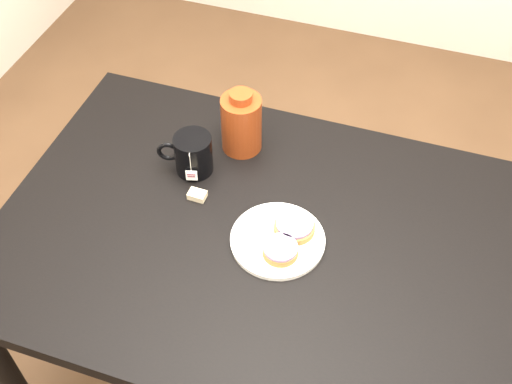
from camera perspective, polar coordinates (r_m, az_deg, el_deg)
ground_plane at (r=2.20m, az=1.64°, el=-16.13°), size 4.00×4.00×0.00m
table at (r=1.63m, az=2.15°, el=-5.98°), size 1.40×0.90×0.75m
plate at (r=1.55m, az=1.94°, el=-4.24°), size 0.23×0.23×0.02m
bagel_back at (r=1.55m, az=3.44°, el=-3.06°), size 0.13×0.13×0.03m
bagel_front at (r=1.51m, az=2.19°, el=-5.17°), size 0.11×0.11×0.03m
mug at (r=1.68m, az=-5.67°, el=3.40°), size 0.16×0.12×0.11m
teabag_pouch at (r=1.64m, az=-5.25°, el=-0.27°), size 0.05×0.03×0.02m
bagel_package at (r=1.71m, az=-1.30°, el=6.17°), size 0.13×0.13×0.19m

